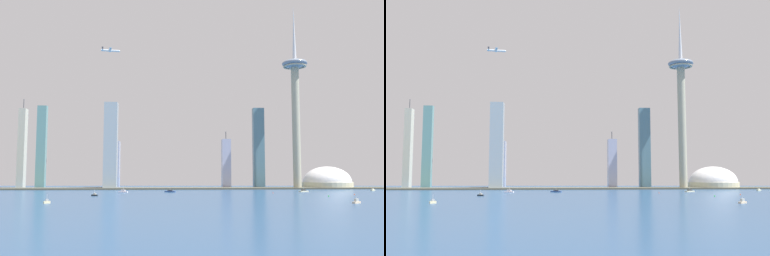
{
  "view_description": "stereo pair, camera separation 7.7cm",
  "coord_description": "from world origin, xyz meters",
  "views": [
    {
      "loc": [
        -8.85,
        -321.53,
        30.12
      ],
      "look_at": [
        43.69,
        463.28,
        110.49
      ],
      "focal_mm": 40.84,
      "sensor_mm": 36.0,
      "label": 1
    },
    {
      "loc": [
        -8.78,
        -321.53,
        30.12
      ],
      "look_at": [
        43.69,
        463.28,
        110.49
      ],
      "focal_mm": 40.84,
      "sensor_mm": 36.0,
      "label": 2
    }
  ],
  "objects": [
    {
      "name": "channel_buoy_0",
      "position": [
        250.09,
        257.65,
        0.91
      ],
      "size": [
        1.67,
        1.67,
        1.82
      ],
      "primitive_type": "cone",
      "color": "#E54C19",
      "rests_on": "ground"
    },
    {
      "name": "skyscraper_5",
      "position": [
        176.24,
        512.42,
        77.58
      ],
      "size": [
        21.38,
        13.99,
        155.16
      ],
      "color": "slate",
      "rests_on": "ground"
    },
    {
      "name": "skyscraper_4",
      "position": [
        -293.17,
        580.78,
        79.81
      ],
      "size": [
        13.78,
        19.54,
        179.47
      ],
      "color": "beige",
      "rests_on": "ground"
    },
    {
      "name": "boat_3",
      "position": [
        181.19,
        99.55,
        1.71
      ],
      "size": [
        10.69,
        9.25,
        7.82
      ],
      "rotation": [
        0.0,
        0.0,
        0.65
      ],
      "color": "beige",
      "rests_on": "ground"
    },
    {
      "name": "waterfront_pier",
      "position": [
        0.0,
        476.74,
        1.43
      ],
      "size": [
        974.14,
        48.04,
        2.86
      ],
      "primitive_type": "cube",
      "color": "#515041",
      "rests_on": "ground"
    },
    {
      "name": "skyscraper_7",
      "position": [
        112.69,
        512.16,
        47.1
      ],
      "size": [
        16.57,
        19.22,
        108.85
      ],
      "color": "#A5ABCC",
      "rests_on": "ground"
    },
    {
      "name": "channel_buoy_2",
      "position": [
        150.74,
        306.33,
        1.27
      ],
      "size": [
        1.11,
        1.11,
        2.53
      ],
      "primitive_type": "cone",
      "color": "#E54C19",
      "rests_on": "ground"
    },
    {
      "name": "channel_buoy_1",
      "position": [
        199.69,
        219.64,
        1.01
      ],
      "size": [
        1.61,
        1.61,
        2.02
      ],
      "primitive_type": "cone",
      "color": "green",
      "rests_on": "ground"
    },
    {
      "name": "boat_0",
      "position": [
        -68.64,
        353.4,
        1.51
      ],
      "size": [
        14.73,
        8.63,
        10.29
      ],
      "rotation": [
        0.0,
        0.0,
        2.8
      ],
      "color": "white",
      "rests_on": "ground"
    },
    {
      "name": "airplane",
      "position": [
        -108.26,
        489.77,
        259.12
      ],
      "size": [
        35.64,
        32.01,
        8.84
      ],
      "rotation": [
        0.0,
        0.0,
        0.16
      ],
      "color": "silver"
    },
    {
      "name": "skyscraper_0",
      "position": [
        -236.39,
        513.26,
        77.9
      ],
      "size": [
        16.99,
        12.25,
        155.8
      ],
      "color": "#5D9292",
      "rests_on": "ground"
    },
    {
      "name": "boat_6",
      "position": [
        2.65,
        357.61,
        1.24
      ],
      "size": [
        17.26,
        10.74,
        6.93
      ],
      "rotation": [
        0.0,
        0.0,
        5.87
      ],
      "color": "navy",
      "rests_on": "ground"
    },
    {
      "name": "skyscraper_3",
      "position": [
        -103.92,
        481.33,
        79.16
      ],
      "size": [
        23.98,
        20.28,
        158.33
      ],
      "color": "#9BAEB8",
      "rests_on": "ground"
    },
    {
      "name": "skyscraper_1",
      "position": [
        -109.06,
        590.69,
        48.15
      ],
      "size": [
        22.25,
        27.84,
        98.96
      ],
      "color": "#ABB2D1",
      "rests_on": "ground"
    },
    {
      "name": "stadium_dome",
      "position": [
        306.43,
        502.41,
        10.76
      ],
      "size": [
        95.58,
        95.58,
        59.46
      ],
      "color": "beige",
      "rests_on": "ground"
    },
    {
      "name": "boat_2",
      "position": [
        -96.37,
        253.27,
        1.37
      ],
      "size": [
        8.79,
        5.15,
        9.32
      ],
      "rotation": [
        0.0,
        0.0,
        5.92
      ],
      "color": "#1D2429",
      "rests_on": "ground"
    },
    {
      "name": "boat_1",
      "position": [
        -121.86,
        118.93,
        1.6
      ],
      "size": [
        6.4,
        5.37,
        8.97
      ],
      "rotation": [
        0.0,
        0.0,
        3.75
      ],
      "color": "beige",
      "rests_on": "ground"
    },
    {
      "name": "boat_7",
      "position": [
        209.83,
        348.67,
        1.47
      ],
      "size": [
        16.89,
        12.55,
        7.36
      ],
      "rotation": [
        0.0,
        0.0,
        3.65
      ],
      "color": "beige",
      "rests_on": "ground"
    },
    {
      "name": "observation_tower",
      "position": [
        239.21,
        472.77,
        177.59
      ],
      "size": [
        47.37,
        47.37,
        348.86
      ],
      "color": "#A8A58C",
      "rests_on": "ground"
    },
    {
      "name": "boat_5",
      "position": [
        338.97,
        385.78,
        1.36
      ],
      "size": [
        9.22,
        7.33,
        3.56
      ],
      "rotation": [
        0.0,
        0.0,
        3.69
      ],
      "color": "beige",
      "rests_on": "ground"
    },
    {
      "name": "ground_plane",
      "position": [
        0.0,
        0.0,
        0.0
      ],
      "size": [
        6000.0,
        6000.0,
        0.0
      ],
      "primitive_type": "plane",
      "color": "navy"
    }
  ]
}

